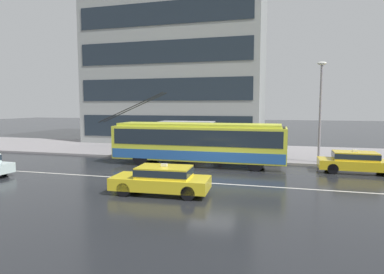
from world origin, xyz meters
The scene contains 13 objects.
ground_plane centered at (0.00, 0.00, 0.00)m, with size 160.00×160.00×0.00m, color #24262A.
sidewalk_slab centered at (0.00, 10.28, 0.07)m, with size 80.00×10.00×0.14m, color gray.
lane_centre_line centered at (0.00, -1.20, 0.00)m, with size 72.00×0.14×0.01m, color silver.
trolleybus centered at (-1.74, 3.68, 1.56)m, with size 13.05×2.59×4.94m.
taxi_oncoming_near centered at (-1.59, -3.77, 0.70)m, with size 4.50×1.93×1.39m.
taxi_ahead_of_bus centered at (8.05, 3.65, 0.70)m, with size 4.51×1.84×1.39m.
bus_shelter centered at (-3.41, 6.94, 2.16)m, with size 4.17×1.84×2.67m.
pedestrian_at_shelter centered at (-0.67, 6.56, 1.63)m, with size 1.19×1.19×1.92m.
pedestrian_approaching_curb centered at (-4.45, 7.31, 1.80)m, with size 1.57×1.57×2.02m.
pedestrian_walking_past centered at (2.11, 6.31, 1.70)m, with size 1.01×1.01×1.98m.
pedestrian_waiting_by_pole centered at (-2.86, 8.22, 1.71)m, with size 1.27×1.27×2.01m.
street_lamp centered at (6.20, 6.17, 4.16)m, with size 0.60×0.32×6.82m.
office_tower_corner_left centered at (-7.54, 19.51, 11.09)m, with size 18.88×14.11×22.17m.
Camera 1 is at (3.45, -17.35, 3.98)m, focal length 30.26 mm.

